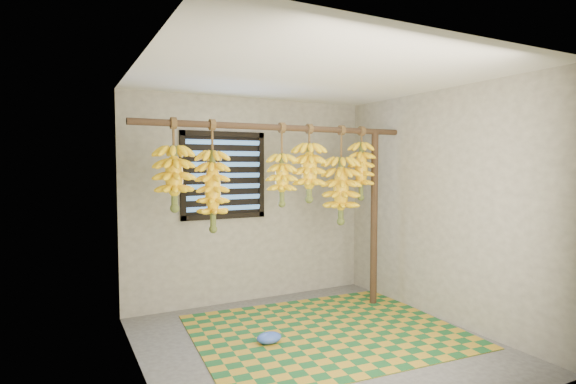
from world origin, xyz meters
TOP-DOWN VIEW (x-y plane):
  - floor at (0.00, 0.00)m, footprint 3.00×3.00m
  - ceiling at (0.00, 0.00)m, footprint 3.00×3.00m
  - wall_back at (0.00, 1.50)m, footprint 3.00×0.01m
  - wall_left at (-1.50, 0.00)m, footprint 0.01×3.00m
  - wall_right at (1.50, 0.00)m, footprint 0.01×3.00m
  - window at (-0.35, 1.48)m, footprint 1.00×0.04m
  - hanging_pole at (0.00, 0.70)m, footprint 3.00×0.06m
  - support_post at (1.20, 0.70)m, footprint 0.08×0.08m
  - woven_mat at (0.24, 0.20)m, footprint 2.63×2.17m
  - plastic_bag at (-0.38, 0.18)m, footprint 0.25×0.19m
  - banana_bunch_a at (-1.10, 0.70)m, footprint 0.35×0.35m
  - banana_bunch_b at (-0.73, 0.70)m, footprint 0.31×0.31m
  - banana_bunch_c at (0.01, 0.70)m, footprint 0.30×0.30m
  - banana_bunch_d at (0.33, 0.70)m, footprint 0.32×0.32m
  - banana_bunch_e at (0.74, 0.70)m, footprint 0.41×0.41m
  - banana_bunch_f at (1.01, 0.70)m, footprint 0.28×0.28m

SIDE VIEW (x-z plane):
  - floor at x=0.00m, z-range -0.01..0.00m
  - woven_mat at x=0.24m, z-range 0.00..0.01m
  - plastic_bag at x=-0.38m, z-range 0.01..0.11m
  - support_post at x=1.20m, z-range 0.00..2.00m
  - wall_back at x=0.00m, z-range 0.00..2.40m
  - wall_left at x=-1.50m, z-range 0.00..2.40m
  - wall_right at x=1.50m, z-range 0.00..2.40m
  - banana_bunch_e at x=0.74m, z-range 0.80..1.88m
  - banana_bunch_b at x=-0.73m, z-range 0.84..1.91m
  - banana_bunch_c at x=0.01m, z-range 1.05..1.90m
  - window at x=-0.35m, z-range 1.00..2.00m
  - banana_bunch_a at x=-1.10m, z-range 1.08..1.92m
  - banana_bunch_d at x=0.33m, z-range 1.13..1.95m
  - banana_bunch_f at x=1.01m, z-range 1.15..1.96m
  - hanging_pole at x=0.00m, z-range 1.97..2.03m
  - ceiling at x=0.00m, z-range 2.40..2.41m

